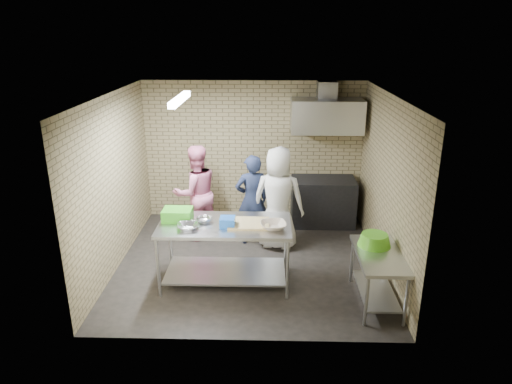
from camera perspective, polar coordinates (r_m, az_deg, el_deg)
floor at (r=7.67m, az=-0.80°, el=-8.62°), size 4.20×4.20×0.00m
ceiling at (r=6.82m, az=-0.91°, el=11.79°), size 4.20×4.20×0.00m
back_wall at (r=9.05m, az=-0.32°, el=5.03°), size 4.20×0.06×2.70m
front_wall at (r=5.28m, az=-1.75°, el=-5.97°), size 4.20×0.06×2.70m
left_wall at (r=7.51m, az=-17.06°, el=1.08°), size 0.06×4.00×2.70m
right_wall at (r=7.35m, az=15.74°, el=0.80°), size 0.06×4.00×2.70m
prep_table at (r=6.92m, az=-3.78°, el=-7.52°), size 1.91×0.95×0.95m
side_counter at (r=6.69m, az=14.63°, el=-10.17°), size 0.60×1.20×0.75m
stove at (r=9.04m, az=8.20°, el=-1.17°), size 1.20×0.70×0.90m
range_hood at (r=8.65m, az=8.69°, el=9.22°), size 1.30×0.60×0.60m
hood_duct at (r=8.73m, az=8.73°, el=12.31°), size 0.35×0.30×0.30m
wall_shelf at (r=8.91m, az=10.43°, el=8.25°), size 0.80×0.20×0.04m
fluorescent_fixture at (r=6.94m, az=-9.34°, el=11.18°), size 0.10×1.25×0.08m
green_crate at (r=6.89m, az=-9.61°, el=-2.75°), size 0.42×0.32×0.17m
blue_tub at (r=6.59m, az=-3.53°, el=-3.70°), size 0.21×0.21×0.14m
cutting_board at (r=6.67m, az=-0.89°, el=-3.88°), size 0.58×0.44×0.03m
mixing_bowl_a at (r=6.59m, az=-8.39°, el=-4.22°), size 0.34×0.34×0.07m
mixing_bowl_b at (r=6.78m, az=-6.37°, el=-3.41°), size 0.26×0.26×0.07m
ceramic_bowl at (r=6.53m, az=2.14°, el=-4.14°), size 0.42×0.42×0.09m
green_basin at (r=6.70m, az=14.34°, el=-5.70°), size 0.46×0.46×0.17m
bottle_red at (r=8.86m, az=8.85°, el=8.99°), size 0.07×0.07×0.18m
man_navy at (r=8.06m, az=-0.53°, el=-0.94°), size 0.67×0.53×1.60m
woman_pink at (r=8.28m, az=-7.36°, el=-0.10°), size 1.04×0.97×1.72m
woman_white at (r=7.86m, az=2.75°, el=-0.79°), size 0.96×0.71×1.78m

